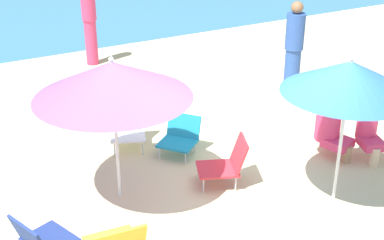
{
  "coord_description": "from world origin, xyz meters",
  "views": [
    {
      "loc": [
        -3.35,
        -4.7,
        3.69
      ],
      "look_at": [
        -0.26,
        0.86,
        0.7
      ],
      "focal_mm": 49.99,
      "sensor_mm": 36.0,
      "label": 1
    }
  ],
  "objects_px": {
    "umbrella_blue": "(349,77)",
    "umbrella_purple": "(112,80)",
    "beach_chair_b": "(180,136)",
    "beach_chair_e": "(128,126)",
    "person_b": "(89,20)",
    "person_d": "(294,47)",
    "beach_chair_f": "(227,162)",
    "person_a": "(331,125)",
    "person_c": "(369,125)",
    "beach_chair_d": "(41,238)"
  },
  "relations": [
    {
      "from": "person_b",
      "to": "beach_chair_b",
      "type": "bearing_deg",
      "value": 61.9
    },
    {
      "from": "person_b",
      "to": "person_c",
      "type": "distance_m",
      "value": 6.04
    },
    {
      "from": "person_a",
      "to": "beach_chair_d",
      "type": "bearing_deg",
      "value": -102.29
    },
    {
      "from": "beach_chair_d",
      "to": "beach_chair_f",
      "type": "relative_size",
      "value": 0.89
    },
    {
      "from": "beach_chair_d",
      "to": "umbrella_purple",
      "type": "bearing_deg",
      "value": 13.57
    },
    {
      "from": "beach_chair_e",
      "to": "person_c",
      "type": "bearing_deg",
      "value": 77.7
    },
    {
      "from": "umbrella_purple",
      "to": "person_c",
      "type": "height_order",
      "value": "umbrella_purple"
    },
    {
      "from": "umbrella_purple",
      "to": "beach_chair_e",
      "type": "bearing_deg",
      "value": 62.74
    },
    {
      "from": "person_d",
      "to": "person_c",
      "type": "bearing_deg",
      "value": -107.38
    },
    {
      "from": "umbrella_blue",
      "to": "beach_chair_d",
      "type": "xyz_separation_m",
      "value": [
        -3.44,
        0.56,
        -1.3
      ]
    },
    {
      "from": "beach_chair_e",
      "to": "umbrella_purple",
      "type": "bearing_deg",
      "value": -5.01
    },
    {
      "from": "umbrella_blue",
      "to": "beach_chair_f",
      "type": "distance_m",
      "value": 1.86
    },
    {
      "from": "beach_chair_b",
      "to": "umbrella_purple",
      "type": "bearing_deg",
      "value": -10.39
    },
    {
      "from": "beach_chair_b",
      "to": "beach_chair_e",
      "type": "height_order",
      "value": "beach_chair_e"
    },
    {
      "from": "beach_chair_d",
      "to": "person_d",
      "type": "distance_m",
      "value": 5.89
    },
    {
      "from": "beach_chair_f",
      "to": "person_d",
      "type": "relative_size",
      "value": 0.45
    },
    {
      "from": "umbrella_blue",
      "to": "beach_chair_b",
      "type": "relative_size",
      "value": 2.58
    },
    {
      "from": "beach_chair_f",
      "to": "umbrella_purple",
      "type": "bearing_deg",
      "value": 5.67
    },
    {
      "from": "umbrella_purple",
      "to": "person_c",
      "type": "bearing_deg",
      "value": -11.75
    },
    {
      "from": "beach_chair_d",
      "to": "person_c",
      "type": "relative_size",
      "value": 0.69
    },
    {
      "from": "beach_chair_e",
      "to": "person_a",
      "type": "distance_m",
      "value": 2.88
    },
    {
      "from": "beach_chair_d",
      "to": "beach_chair_f",
      "type": "distance_m",
      "value": 2.49
    },
    {
      "from": "beach_chair_f",
      "to": "person_a",
      "type": "xyz_separation_m",
      "value": [
        1.68,
        -0.03,
        0.16
      ]
    },
    {
      "from": "person_c",
      "to": "beach_chair_d",
      "type": "bearing_deg",
      "value": -69.12
    },
    {
      "from": "umbrella_blue",
      "to": "person_a",
      "type": "relative_size",
      "value": 1.92
    },
    {
      "from": "beach_chair_b",
      "to": "person_c",
      "type": "height_order",
      "value": "person_c"
    },
    {
      "from": "umbrella_blue",
      "to": "beach_chair_b",
      "type": "height_order",
      "value": "umbrella_blue"
    },
    {
      "from": "person_a",
      "to": "person_d",
      "type": "bearing_deg",
      "value": 136.47
    },
    {
      "from": "beach_chair_d",
      "to": "beach_chair_f",
      "type": "bearing_deg",
      "value": -11.34
    },
    {
      "from": "beach_chair_f",
      "to": "person_b",
      "type": "xyz_separation_m",
      "value": [
        0.09,
        5.36,
        0.6
      ]
    },
    {
      "from": "beach_chair_e",
      "to": "person_b",
      "type": "height_order",
      "value": "person_b"
    },
    {
      "from": "person_a",
      "to": "person_d",
      "type": "relative_size",
      "value": 0.59
    },
    {
      "from": "beach_chair_b",
      "to": "person_a",
      "type": "bearing_deg",
      "value": 110.49
    },
    {
      "from": "beach_chair_f",
      "to": "person_d",
      "type": "distance_m",
      "value": 3.6
    },
    {
      "from": "umbrella_purple",
      "to": "beach_chair_f",
      "type": "height_order",
      "value": "umbrella_purple"
    },
    {
      "from": "person_b",
      "to": "person_d",
      "type": "height_order",
      "value": "person_b"
    },
    {
      "from": "person_b",
      "to": "beach_chair_f",
      "type": "bearing_deg",
      "value": 63.77
    },
    {
      "from": "umbrella_purple",
      "to": "person_d",
      "type": "height_order",
      "value": "umbrella_purple"
    },
    {
      "from": "umbrella_blue",
      "to": "umbrella_purple",
      "type": "distance_m",
      "value": 2.64
    },
    {
      "from": "beach_chair_e",
      "to": "person_b",
      "type": "xyz_separation_m",
      "value": [
        0.78,
        3.75,
        0.61
      ]
    },
    {
      "from": "person_a",
      "to": "person_b",
      "type": "relative_size",
      "value": 0.54
    },
    {
      "from": "umbrella_blue",
      "to": "umbrella_purple",
      "type": "xyz_separation_m",
      "value": [
        -2.29,
        1.32,
        -0.05
      ]
    },
    {
      "from": "person_d",
      "to": "person_b",
      "type": "bearing_deg",
      "value": 128.56
    },
    {
      "from": "beach_chair_d",
      "to": "person_d",
      "type": "relative_size",
      "value": 0.4
    },
    {
      "from": "person_a",
      "to": "person_b",
      "type": "bearing_deg",
      "value": 179.52
    },
    {
      "from": "beach_chair_e",
      "to": "person_d",
      "type": "relative_size",
      "value": 0.45
    },
    {
      "from": "umbrella_blue",
      "to": "person_c",
      "type": "relative_size",
      "value": 1.96
    },
    {
      "from": "person_a",
      "to": "person_c",
      "type": "xyz_separation_m",
      "value": [
        0.44,
        -0.29,
        0.01
      ]
    },
    {
      "from": "umbrella_purple",
      "to": "beach_chair_d",
      "type": "bearing_deg",
      "value": -146.55
    },
    {
      "from": "umbrella_blue",
      "to": "person_a",
      "type": "distance_m",
      "value": 1.6
    }
  ]
}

